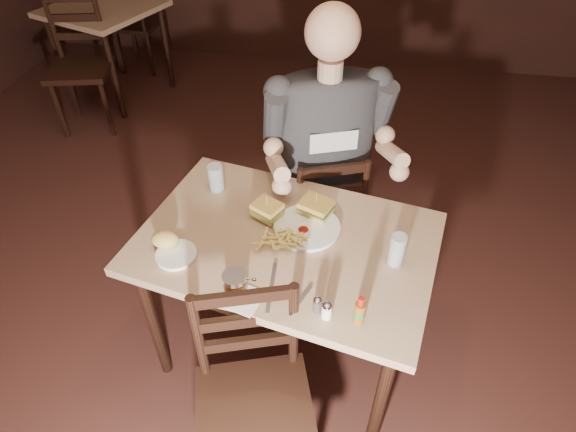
% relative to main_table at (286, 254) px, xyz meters
% --- Properties ---
extents(room_shell, '(7.00, 7.00, 7.00)m').
position_rel_main_table_xyz_m(room_shell, '(-0.05, -0.09, 0.72)').
color(room_shell, black).
rests_on(room_shell, ground).
extents(main_table, '(1.28, 0.98, 0.77)m').
position_rel_main_table_xyz_m(main_table, '(0.00, 0.00, 0.00)').
color(main_table, tan).
rests_on(main_table, ground).
extents(bg_table, '(1.02, 1.02, 0.77)m').
position_rel_main_table_xyz_m(bg_table, '(-1.92, 2.41, -0.00)').
color(bg_table, tan).
rests_on(bg_table, ground).
extents(chair_far, '(0.51, 0.53, 0.84)m').
position_rel_main_table_xyz_m(chair_far, '(0.09, 0.60, -0.26)').
color(chair_far, black).
rests_on(chair_far, ground).
extents(chair_near, '(0.53, 0.56, 0.90)m').
position_rel_main_table_xyz_m(chair_near, '(-0.02, -0.56, -0.24)').
color(chair_near, black).
rests_on(chair_near, ground).
extents(bg_chair_far, '(0.42, 0.45, 0.85)m').
position_rel_main_table_xyz_m(bg_chair_far, '(-1.92, 2.96, -0.26)').
color(bg_chair_far, black).
rests_on(bg_chair_far, ground).
extents(bg_chair_near, '(0.55, 0.58, 0.97)m').
position_rel_main_table_xyz_m(bg_chair_near, '(-1.92, 1.86, -0.20)').
color(bg_chair_near, black).
rests_on(bg_chair_near, ground).
extents(diner, '(0.74, 0.66, 1.05)m').
position_rel_main_table_xyz_m(diner, '(0.11, 0.54, 0.28)').
color(diner, '#313437').
rests_on(diner, chair_far).
extents(dinner_plate, '(0.31, 0.31, 0.01)m').
position_rel_main_table_xyz_m(dinner_plate, '(0.07, 0.07, 0.09)').
color(dinner_plate, white).
rests_on(dinner_plate, main_table).
extents(sandwich_left, '(0.14, 0.13, 0.10)m').
position_rel_main_table_xyz_m(sandwich_left, '(-0.10, 0.11, 0.15)').
color(sandwich_left, tan).
rests_on(sandwich_left, dinner_plate).
extents(sandwich_right, '(0.15, 0.14, 0.10)m').
position_rel_main_table_xyz_m(sandwich_right, '(0.10, 0.16, 0.15)').
color(sandwich_right, tan).
rests_on(sandwich_right, dinner_plate).
extents(fries_pile, '(0.25, 0.20, 0.04)m').
position_rel_main_table_xyz_m(fries_pile, '(-0.01, -0.03, 0.12)').
color(fries_pile, '#F5E173').
rests_on(fries_pile, dinner_plate).
extents(ketchup_dollop, '(0.05, 0.05, 0.01)m').
position_rel_main_table_xyz_m(ketchup_dollop, '(0.06, 0.05, 0.11)').
color(ketchup_dollop, maroon).
rests_on(ketchup_dollop, dinner_plate).
extents(glass_left, '(0.08, 0.08, 0.12)m').
position_rel_main_table_xyz_m(glass_left, '(-0.35, 0.26, 0.15)').
color(glass_left, silver).
rests_on(glass_left, main_table).
extents(glass_right, '(0.07, 0.07, 0.14)m').
position_rel_main_table_xyz_m(glass_right, '(0.42, -0.06, 0.15)').
color(glass_right, silver).
rests_on(glass_right, main_table).
extents(hot_sauce, '(0.04, 0.04, 0.12)m').
position_rel_main_table_xyz_m(hot_sauce, '(0.30, -0.34, 0.15)').
color(hot_sauce, brown).
rests_on(hot_sauce, main_table).
extents(salt_shaker, '(0.04, 0.04, 0.06)m').
position_rel_main_table_xyz_m(salt_shaker, '(0.20, -0.34, 0.12)').
color(salt_shaker, white).
rests_on(salt_shaker, main_table).
extents(pepper_shaker, '(0.04, 0.04, 0.06)m').
position_rel_main_table_xyz_m(pepper_shaker, '(0.16, -0.32, 0.11)').
color(pepper_shaker, '#38332D').
rests_on(pepper_shaker, main_table).
extents(syrup_dispenser, '(0.10, 0.10, 0.11)m').
position_rel_main_table_xyz_m(syrup_dispenser, '(-0.13, -0.31, 0.14)').
color(syrup_dispenser, brown).
rests_on(syrup_dispenser, main_table).
extents(napkin, '(0.16, 0.16, 0.00)m').
position_rel_main_table_xyz_m(napkin, '(-0.10, -0.31, 0.09)').
color(napkin, white).
rests_on(napkin, main_table).
extents(knife, '(0.03, 0.23, 0.01)m').
position_rel_main_table_xyz_m(knife, '(-0.01, -0.25, 0.09)').
color(knife, silver).
rests_on(knife, napkin).
extents(fork, '(0.06, 0.14, 0.00)m').
position_rel_main_table_xyz_m(fork, '(0.10, -0.29, 0.09)').
color(fork, silver).
rests_on(fork, napkin).
extents(side_plate, '(0.18, 0.18, 0.01)m').
position_rel_main_table_xyz_m(side_plate, '(-0.40, -0.16, 0.09)').
color(side_plate, white).
rests_on(side_plate, main_table).
extents(bread_roll, '(0.12, 0.11, 0.06)m').
position_rel_main_table_xyz_m(bread_roll, '(-0.45, -0.12, 0.13)').
color(bread_roll, tan).
rests_on(bread_roll, side_plate).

